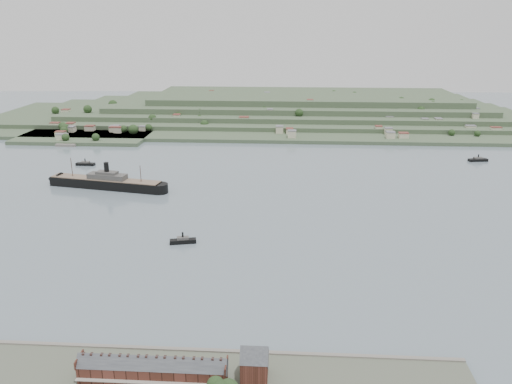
# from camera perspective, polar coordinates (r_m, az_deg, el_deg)

# --- Properties ---
(ground) EXTENTS (1400.00, 1400.00, 0.00)m
(ground) POSITION_cam_1_polar(r_m,az_deg,el_deg) (345.81, -2.96, -3.12)
(ground) COLOR slate
(ground) RESTS_ON ground
(terrace_row) EXTENTS (55.60, 9.80, 11.07)m
(terrace_row) POSITION_cam_1_polar(r_m,az_deg,el_deg) (199.48, -11.73, -19.27)
(terrace_row) COLOR #3F1F16
(terrace_row) RESTS_ON ground
(gabled_building) EXTENTS (10.40, 10.18, 14.09)m
(gabled_building) POSITION_cam_1_polar(r_m,az_deg,el_deg) (196.27, -0.18, -19.03)
(gabled_building) COLOR #3F1F16
(gabled_building) RESTS_ON ground
(far_peninsula) EXTENTS (760.00, 309.00, 30.00)m
(far_peninsula) POSITION_cam_1_polar(r_m,az_deg,el_deg) (721.54, 2.78, 9.38)
(far_peninsula) COLOR #31452E
(far_peninsula) RESTS_ON ground
(steamship) EXTENTS (108.86, 32.05, 26.29)m
(steamship) POSITION_cam_1_polar(r_m,az_deg,el_deg) (428.12, -17.11, 1.08)
(steamship) COLOR black
(steamship) RESTS_ON ground
(tugboat) EXTENTS (16.65, 7.66, 7.25)m
(tugboat) POSITION_cam_1_polar(r_m,az_deg,el_deg) (311.25, -8.35, -5.51)
(tugboat) COLOR black
(tugboat) RESTS_ON ground
(ferry_west) EXTENTS (18.02, 5.44, 6.71)m
(ferry_west) POSITION_cam_1_polar(r_m,az_deg,el_deg) (503.14, -18.92, 3.08)
(ferry_west) COLOR black
(ferry_west) RESTS_ON ground
(ferry_east) EXTENTS (19.40, 8.36, 7.05)m
(ferry_east) POSITION_cam_1_polar(r_m,az_deg,el_deg) (536.82, 24.03, 3.40)
(ferry_east) COLOR black
(ferry_east) RESTS_ON ground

